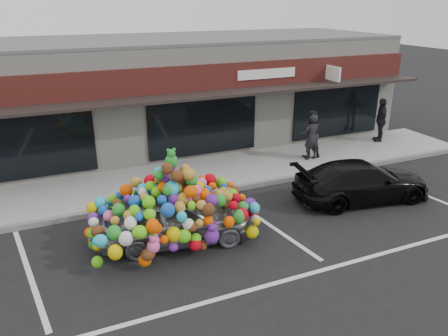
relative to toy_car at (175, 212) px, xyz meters
name	(u,v)px	position (x,y,z in m)	size (l,w,h in m)	color
ground	(170,248)	(-0.25, -0.28, -0.80)	(90.00, 90.00, 0.00)	black
shop_building	(105,96)	(-0.25, 8.16, 1.36)	(24.00, 7.20, 4.31)	beige
sidewalk	(134,186)	(-0.25, 3.72, -0.73)	(26.00, 3.00, 0.15)	gray
kerb	(145,204)	(-0.25, 2.22, -0.73)	(26.00, 0.18, 0.16)	slate
parking_stripe_left	(29,274)	(-3.45, -0.08, -0.80)	(0.12, 4.40, 0.01)	silver
parking_stripe_mid	(266,223)	(2.55, -0.08, -0.80)	(0.12, 4.40, 0.01)	silver
parking_stripe_right	(414,191)	(7.95, -0.08, -0.80)	(0.12, 4.40, 0.01)	silver
lane_line	(289,280)	(1.75, -2.58, -0.80)	(14.00, 0.12, 0.01)	silver
toy_car	(175,212)	(0.00, 0.00, 0.00)	(2.77, 4.29, 2.36)	gray
black_sedan	(362,181)	(5.91, 0.10, -0.20)	(4.17, 1.70, 1.21)	black
pedestrian_a	(312,137)	(6.33, 3.43, 0.20)	(0.62, 0.41, 1.71)	black
pedestrian_b	(310,134)	(6.43, 3.67, 0.25)	(0.87, 0.68, 1.80)	black
pedestrian_c	(381,120)	(10.26, 4.20, 0.25)	(0.44, 1.06, 1.81)	#252227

